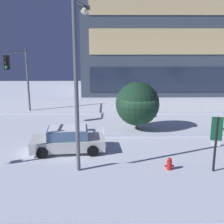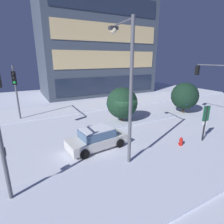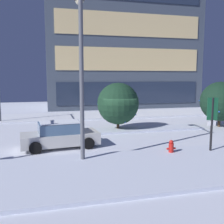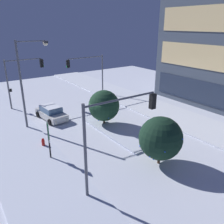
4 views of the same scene
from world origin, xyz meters
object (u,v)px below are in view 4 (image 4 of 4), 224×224
(traffic_light_corner_near_left, at_px, (22,74))
(car_near, at_px, (51,113))
(decorated_tree_median, at_px, (161,138))
(fire_hydrant, at_px, (43,143))
(traffic_light_corner_far_left, at_px, (88,68))
(parking_info_sign, at_px, (49,137))
(decorated_tree_left_of_median, at_px, (104,106))
(street_lamp_arched, at_px, (28,73))
(traffic_light_corner_near_right, at_px, (117,125))

(traffic_light_corner_near_left, bearing_deg, car_near, -78.83)
(decorated_tree_median, bearing_deg, fire_hydrant, -139.98)
(traffic_light_corner_far_left, relative_size, parking_info_sign, 1.94)
(car_near, bearing_deg, decorated_tree_left_of_median, 35.25)
(street_lamp_arched, height_order, decorated_tree_left_of_median, street_lamp_arched)
(traffic_light_corner_near_left, height_order, fire_hydrant, traffic_light_corner_near_left)
(decorated_tree_left_of_median, bearing_deg, street_lamp_arched, -120.12)
(street_lamp_arched, distance_m, parking_info_sign, 7.67)
(traffic_light_corner_near_left, relative_size, traffic_light_corner_far_left, 1.05)
(fire_hydrant, height_order, decorated_tree_left_of_median, decorated_tree_left_of_median)
(traffic_light_corner_far_left, height_order, parking_info_sign, traffic_light_corner_far_left)
(traffic_light_corner_far_left, bearing_deg, traffic_light_corner_near_right, 65.47)
(traffic_light_corner_near_left, bearing_deg, decorated_tree_left_of_median, -63.62)
(car_near, relative_size, decorated_tree_median, 1.25)
(street_lamp_arched, xyz_separation_m, fire_hydrant, (4.54, -0.72, -5.07))
(decorated_tree_left_of_median, bearing_deg, traffic_light_corner_near_right, -28.43)
(traffic_light_corner_far_left, distance_m, parking_info_sign, 16.49)
(car_near, relative_size, traffic_light_corner_far_left, 0.80)
(traffic_light_corner_far_left, relative_size, fire_hydrant, 7.29)
(car_near, height_order, street_lamp_arched, street_lamp_arched)
(traffic_light_corner_near_right, relative_size, fire_hydrant, 7.51)
(traffic_light_corner_near_left, distance_m, traffic_light_corner_near_right, 18.64)
(traffic_light_corner_near_right, bearing_deg, street_lamp_arched, 97.06)
(car_near, xyz_separation_m, decorated_tree_left_of_median, (4.52, 3.92, 1.33))
(car_near, bearing_deg, traffic_light_corner_near_right, -8.67)
(street_lamp_arched, relative_size, parking_info_sign, 2.85)
(car_near, relative_size, traffic_light_corner_near_left, 0.76)
(parking_info_sign, bearing_deg, traffic_light_corner_near_left, 93.50)
(street_lamp_arched, height_order, parking_info_sign, street_lamp_arched)
(street_lamp_arched, bearing_deg, car_near, 30.55)
(traffic_light_corner_far_left, relative_size, street_lamp_arched, 0.68)
(decorated_tree_median, relative_size, decorated_tree_left_of_median, 1.01)
(traffic_light_corner_near_left, bearing_deg, traffic_light_corner_far_left, -5.57)
(car_near, height_order, decorated_tree_left_of_median, decorated_tree_left_of_median)
(decorated_tree_left_of_median, bearing_deg, car_near, -139.09)
(car_near, xyz_separation_m, parking_info_sign, (7.72, -3.10, 1.18))
(traffic_light_corner_near_left, relative_size, traffic_light_corner_near_right, 1.01)
(traffic_light_corner_near_left, distance_m, decorated_tree_left_of_median, 11.50)
(traffic_light_corner_far_left, distance_m, decorated_tree_left_of_median, 10.15)
(traffic_light_corner_far_left, bearing_deg, fire_hydrant, 44.90)
(decorated_tree_median, bearing_deg, traffic_light_corner_far_left, 166.83)
(parking_info_sign, xyz_separation_m, decorated_tree_left_of_median, (-3.19, 7.02, 0.15))
(traffic_light_corner_far_left, xyz_separation_m, fire_hydrant, (10.30, -10.33, -3.72))
(fire_hydrant, xyz_separation_m, parking_info_sign, (2.19, -0.21, 1.51))
(parking_info_sign, relative_size, decorated_tree_median, 0.81)
(car_near, distance_m, traffic_light_corner_near_left, 6.67)
(street_lamp_arched, height_order, decorated_tree_median, street_lamp_arched)
(parking_info_sign, bearing_deg, traffic_light_corner_near_right, -53.51)
(fire_hydrant, relative_size, parking_info_sign, 0.27)
(traffic_light_corner_near_left, xyz_separation_m, decorated_tree_median, (18.51, 4.41, -2.07))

